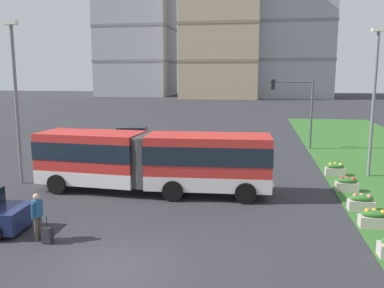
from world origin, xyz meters
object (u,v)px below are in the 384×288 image
object	(u,v)px
flower_planter_2	(361,202)
flower_planter_4	(335,169)
apartment_tower_westcentre	(221,27)
apartment_tower_centre	(295,7)
articulated_bus	(153,160)
traffic_light_far_right	(297,101)
streetlight_left	(16,96)
streetlight_median	(374,97)
pedestrian_crossing	(37,213)
flower_planter_3	(347,184)
flower_planter_1	(374,219)
car_black_sedan	(134,137)
rolling_suitcase	(47,235)

from	to	relation	value
flower_planter_2	flower_planter_4	xyz separation A→B (m)	(0.00, 6.42, 0.00)
flower_planter_4	apartment_tower_westcentre	xyz separation A→B (m)	(-14.39, 81.99, 17.14)
flower_planter_4	apartment_tower_centre	size ratio (longest dim) A/B	0.02
articulated_bus	traffic_light_far_right	size ratio (longest dim) A/B	2.17
streetlight_left	apartment_tower_westcentre	size ratio (longest dim) A/B	0.25
streetlight_left	streetlight_median	distance (m)	19.70
articulated_bus	flower_planter_4	bearing A→B (deg)	26.77
traffic_light_far_right	streetlight_median	bearing A→B (deg)	-68.41
pedestrian_crossing	flower_planter_3	bearing A→B (deg)	33.78
flower_planter_2	flower_planter_4	bearing A→B (deg)	90.00
flower_planter_4	traffic_light_far_right	xyz separation A→B (m)	(-1.53, 8.82, 3.39)
flower_planter_1	flower_planter_2	world-z (taller)	same
flower_planter_4	streetlight_median	xyz separation A→B (m)	(1.90, 0.14, 4.24)
traffic_light_far_right	apartment_tower_centre	bearing A→B (deg)	86.02
flower_planter_3	flower_planter_4	size ratio (longest dim) A/B	1.00
articulated_bus	apartment_tower_westcentre	distance (m)	88.46
flower_planter_3	flower_planter_4	xyz separation A→B (m)	(0.00, 3.36, 0.00)
car_black_sedan	flower_planter_4	world-z (taller)	car_black_sedan
car_black_sedan	streetlight_median	size ratio (longest dim) A/B	0.55
flower_planter_3	traffic_light_far_right	bearing A→B (deg)	97.18
pedestrian_crossing	flower_planter_2	xyz separation A→B (m)	(12.23, 5.12, -0.58)
pedestrian_crossing	apartment_tower_centre	size ratio (longest dim) A/B	0.04
flower_planter_3	car_black_sedan	bearing A→B (deg)	141.53
rolling_suitcase	streetlight_median	xyz separation A→B (m)	(13.68, 11.89, 4.35)
rolling_suitcase	apartment_tower_centre	bearing A→B (deg)	80.95
car_black_sedan	flower_planter_2	world-z (taller)	car_black_sedan
apartment_tower_centre	traffic_light_far_right	bearing A→B (deg)	-93.98
rolling_suitcase	flower_planter_3	xyz separation A→B (m)	(11.78, 8.38, 0.11)
flower_planter_1	flower_planter_3	size ratio (longest dim) A/B	1.00
flower_planter_3	apartment_tower_westcentre	bearing A→B (deg)	99.57
flower_planter_1	streetlight_median	xyz separation A→B (m)	(1.90, 8.63, 4.24)
articulated_bus	streetlight_left	xyz separation A→B (m)	(-7.58, 0.57, 3.11)
articulated_bus	flower_planter_2	bearing A→B (deg)	-8.92
pedestrian_crossing	traffic_light_far_right	xyz separation A→B (m)	(10.69, 20.36, 2.81)
flower_planter_4	streetlight_median	distance (m)	4.64
pedestrian_crossing	flower_planter_2	world-z (taller)	pedestrian_crossing
flower_planter_2	apartment_tower_centre	xyz separation A→B (m)	(3.86, 92.81, 22.31)
traffic_light_far_right	streetlight_median	distance (m)	9.37
car_black_sedan	rolling_suitcase	distance (m)	20.40
traffic_light_far_right	streetlight_median	size ratio (longest dim) A/B	0.65
streetlight_left	pedestrian_crossing	bearing A→B (deg)	-54.98
flower_planter_1	apartment_tower_centre	distance (m)	97.55
rolling_suitcase	apartment_tower_centre	size ratio (longest dim) A/B	0.02
flower_planter_3	apartment_tower_centre	size ratio (longest dim) A/B	0.02
articulated_bus	flower_planter_2	distance (m)	9.90
flower_planter_2	flower_planter_4	size ratio (longest dim) A/B	1.00
car_black_sedan	flower_planter_3	size ratio (longest dim) A/B	4.19
car_black_sedan	flower_planter_4	xyz separation A→B (m)	(14.82, -8.42, -0.33)
articulated_bus	traffic_light_far_right	world-z (taller)	traffic_light_far_right
car_black_sedan	apartment_tower_centre	distance (m)	83.14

